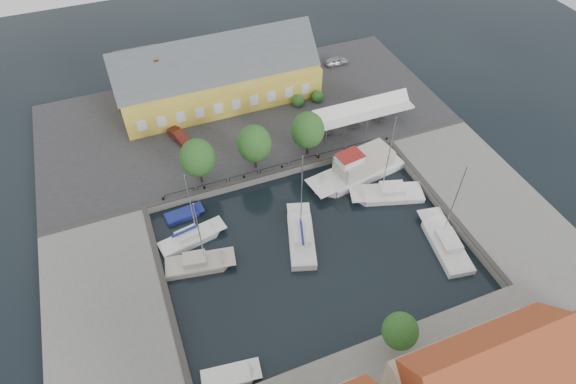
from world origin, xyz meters
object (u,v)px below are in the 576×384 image
object	(u,v)px
car_red	(179,136)
center_sailboat	(301,238)
tent_canopy	(362,111)
car_silver	(336,61)
launch_nw	(184,215)
trawler	(359,169)
west_boat_a	(191,239)
east_boat_c	(445,244)
warehouse	(214,78)
east_boat_a	(388,195)
west_boat_b	(199,264)
launch_sw	(230,377)

from	to	relation	value
car_red	center_sailboat	world-z (taller)	center_sailboat
car_red	center_sailboat	xyz separation A→B (m)	(8.89, -20.83, -1.31)
tent_canopy	car_silver	size ratio (longest dim) A/B	3.64
center_sailboat	launch_nw	bearing A→B (deg)	143.75
center_sailboat	trawler	world-z (taller)	center_sailboat
trawler	west_boat_a	bearing A→B (deg)	-173.50
east_boat_c	warehouse	bearing A→B (deg)	114.98
east_boat_a	car_red	bearing A→B (deg)	139.13
car_red	west_boat_b	bearing A→B (deg)	-117.23
west_boat_a	west_boat_b	world-z (taller)	west_boat_a
car_silver	west_boat_a	world-z (taller)	west_boat_a
west_boat_a	launch_sw	bearing A→B (deg)	-91.56
car_red	east_boat_c	distance (m)	36.04
center_sailboat	east_boat_c	size ratio (longest dim) A/B	1.06
east_boat_c	launch_nw	size ratio (longest dim) A/B	2.49
east_boat_a	east_boat_c	world-z (taller)	east_boat_a
car_silver	center_sailboat	distance (m)	35.59
warehouse	center_sailboat	size ratio (longest dim) A/B	2.30
car_silver	launch_sw	size ratio (longest dim) A/B	0.69
car_red	east_boat_a	xyz separation A→B (m)	(21.33, -18.46, -1.41)
tent_canopy	east_boat_a	xyz separation A→B (m)	(-2.40, -12.25, -3.42)
warehouse	tent_canopy	size ratio (longest dim) A/B	2.04
trawler	west_boat_a	xyz separation A→B (m)	(-22.22, -2.53, -0.74)
tent_canopy	west_boat_a	distance (m)	28.41
car_silver	warehouse	bearing A→B (deg)	95.39
launch_sw	warehouse	bearing A→B (deg)	75.94
trawler	west_boat_b	xyz separation A→B (m)	(-22.30, -6.21, -0.76)
tent_canopy	trawler	size ratio (longest dim) A/B	1.05
car_red	trawler	world-z (taller)	trawler
tent_canopy	launch_sw	size ratio (longest dim) A/B	2.51
car_red	west_boat_a	distance (m)	16.65
west_boat_b	launch_sw	bearing A→B (deg)	-91.68
car_silver	tent_canopy	bearing A→B (deg)	166.54
tent_canopy	west_boat_a	size ratio (longest dim) A/B	1.35
car_red	trawler	xyz separation A→B (m)	(19.65, -13.86, -0.66)
center_sailboat	west_boat_a	bearing A→B (deg)	158.86
west_boat_b	launch_sw	world-z (taller)	west_boat_b
center_sailboat	east_boat_c	bearing A→B (deg)	-24.13
car_silver	west_boat_a	distance (m)	39.73
east_boat_a	west_boat_a	world-z (taller)	east_boat_a
warehouse	launch_nw	xyz separation A→B (m)	(-9.65, -20.12, -4.34)
west_boat_a	east_boat_a	bearing A→B (deg)	-4.94
car_silver	center_sailboat	world-z (taller)	center_sailboat
trawler	east_boat_a	distance (m)	4.95
tent_canopy	east_boat_a	world-z (taller)	east_boat_a
car_silver	center_sailboat	xyz separation A→B (m)	(-18.71, -30.24, -1.29)
tent_canopy	west_boat_b	size ratio (longest dim) A/B	1.36
west_boat_b	trawler	bearing A→B (deg)	15.56
tent_canopy	center_sailboat	distance (m)	21.10
warehouse	tent_canopy	bearing A→B (deg)	-39.86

